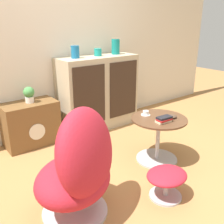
# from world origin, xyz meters

# --- Properties ---
(ground_plane) EXTENTS (12.00, 12.00, 0.00)m
(ground_plane) POSITION_xyz_m (0.00, 0.00, 0.00)
(ground_plane) COLOR #A87542
(wall_back) EXTENTS (6.40, 0.06, 2.60)m
(wall_back) POSITION_xyz_m (0.00, 1.64, 1.30)
(wall_back) COLOR beige
(wall_back) RESTS_ON ground_plane
(sideboard) EXTENTS (1.12, 0.45, 1.02)m
(sideboard) POSITION_xyz_m (0.61, 1.38, 0.51)
(sideboard) COLOR tan
(sideboard) RESTS_ON ground_plane
(tv_console) EXTENTS (0.65, 0.38, 0.54)m
(tv_console) POSITION_xyz_m (-0.38, 1.42, 0.27)
(tv_console) COLOR brown
(tv_console) RESTS_ON ground_plane
(egg_chair) EXTENTS (0.89, 0.87, 0.93)m
(egg_chair) POSITION_xyz_m (-0.56, -0.04, 0.43)
(egg_chair) COLOR #B7B7BC
(egg_chair) RESTS_ON ground_plane
(ottoman) EXTENTS (0.38, 0.32, 0.26)m
(ottoman) POSITION_xyz_m (0.14, -0.31, 0.19)
(ottoman) COLOR #B7B7BC
(ottoman) RESTS_ON ground_plane
(coffee_table) EXTENTS (0.59, 0.59, 0.50)m
(coffee_table) POSITION_xyz_m (0.56, 0.19, 0.30)
(coffee_table) COLOR #B7B7BC
(coffee_table) RESTS_ON ground_plane
(vase_leftmost) EXTENTS (0.11, 0.11, 0.16)m
(vase_leftmost) POSITION_xyz_m (0.27, 1.39, 1.09)
(vase_leftmost) COLOR #196699
(vase_leftmost) RESTS_ON sideboard
(vase_inner_left) EXTENTS (0.10, 0.10, 0.10)m
(vase_inner_left) POSITION_xyz_m (0.62, 1.39, 1.07)
(vase_inner_left) COLOR teal
(vase_inner_left) RESTS_ON sideboard
(vase_inner_right) EXTENTS (0.12, 0.12, 0.21)m
(vase_inner_right) POSITION_xyz_m (0.92, 1.39, 1.12)
(vase_inner_right) COLOR #147A75
(vase_inner_right) RESTS_ON sideboard
(potted_plant) EXTENTS (0.13, 0.13, 0.19)m
(potted_plant) POSITION_xyz_m (-0.36, 1.42, 0.65)
(potted_plant) COLOR silver
(potted_plant) RESTS_ON tv_console
(teacup) EXTENTS (0.10, 0.10, 0.05)m
(teacup) POSITION_xyz_m (0.52, 0.34, 0.52)
(teacup) COLOR white
(teacup) RESTS_ON coffee_table
(book_stack) EXTENTS (0.17, 0.10, 0.06)m
(book_stack) POSITION_xyz_m (0.51, 0.08, 0.53)
(book_stack) COLOR beige
(book_stack) RESTS_ON coffee_table
(bowl) EXTENTS (0.11, 0.11, 0.04)m
(bowl) POSITION_xyz_m (0.67, 0.11, 0.51)
(bowl) COLOR #4C3828
(bowl) RESTS_ON coffee_table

